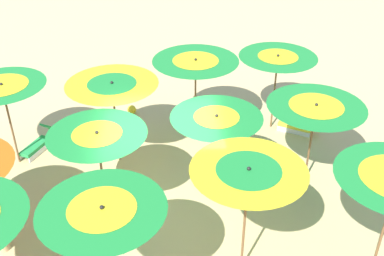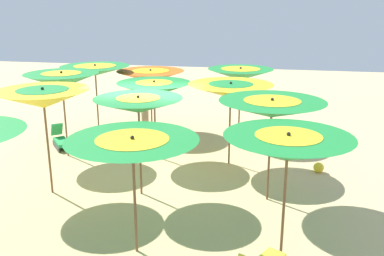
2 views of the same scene
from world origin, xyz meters
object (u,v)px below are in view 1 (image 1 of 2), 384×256
object	(u,v)px
beach_umbrella_5	(98,141)
beach_umbrella_11	(277,63)
beach_umbrella_2	(248,179)
beach_umbrella_9	(113,90)
beach_umbrella_8	(3,91)
beach_umbrella_6	(216,123)
beach_ball	(132,110)
beach_umbrella_1	(103,218)
lounger_1	(38,144)
beach_umbrella_7	(315,113)
beach_umbrella_10	(196,67)
lounger_2	(298,126)

from	to	relation	value
beach_umbrella_5	beach_umbrella_11	world-z (taller)	beach_umbrella_11
beach_umbrella_2	beach_umbrella_9	distance (m)	4.73
beach_umbrella_8	beach_umbrella_6	bearing A→B (deg)	-19.86
beach_umbrella_5	beach_ball	xyz separation A→B (m)	(0.30, 4.54, -1.86)
beach_umbrella_1	beach_umbrella_2	bearing A→B (deg)	18.70
beach_umbrella_8	lounger_1	size ratio (longest dim) A/B	1.73
beach_umbrella_7	beach_ball	distance (m)	6.00
beach_umbrella_1	beach_umbrella_10	world-z (taller)	beach_umbrella_1
beach_umbrella_1	lounger_1	distance (m)	6.16
lounger_1	lounger_2	world-z (taller)	lounger_1
beach_umbrella_1	lounger_1	xyz separation A→B (m)	(-2.54, 5.23, -2.03)
beach_umbrella_7	beach_umbrella_8	xyz separation A→B (m)	(-7.34, 1.14, 0.15)
beach_umbrella_6	beach_umbrella_7	size ratio (longest dim) A/B	1.04
beach_ball	beach_umbrella_1	bearing A→B (deg)	-89.14
beach_umbrella_8	beach_umbrella_9	xyz separation A→B (m)	(2.63, -0.02, -0.02)
beach_umbrella_5	beach_umbrella_10	bearing A→B (deg)	56.08
beach_umbrella_1	lounger_2	bearing A→B (deg)	50.55
beach_umbrella_10	lounger_2	distance (m)	3.55
lounger_1	beach_umbrella_8	bearing A→B (deg)	-11.81
beach_umbrella_2	lounger_1	distance (m)	6.95
beach_umbrella_1	beach_umbrella_6	size ratio (longest dim) A/B	1.06
beach_umbrella_11	beach_umbrella_9	bearing A→B (deg)	-161.77
beach_umbrella_9	lounger_2	world-z (taller)	beach_umbrella_9
beach_umbrella_8	beach_ball	bearing A→B (deg)	40.09
beach_umbrella_5	beach_umbrella_7	size ratio (longest dim) A/B	1.00
beach_umbrella_1	beach_umbrella_9	world-z (taller)	beach_umbrella_1
beach_umbrella_7	beach_umbrella_5	bearing A→B (deg)	-168.00
beach_umbrella_2	beach_umbrella_7	xyz separation A→B (m)	(1.99, 2.75, -0.33)
beach_umbrella_2	beach_umbrella_10	size ratio (longest dim) A/B	1.07
beach_umbrella_11	beach_ball	size ratio (longest dim) A/B	8.33
beach_umbrella_11	lounger_1	bearing A→B (deg)	-172.25
beach_umbrella_7	beach_umbrella_8	distance (m)	7.43
lounger_2	beach_ball	xyz separation A→B (m)	(-4.88, 1.29, -0.06)
beach_umbrella_10	beach_ball	world-z (taller)	beach_umbrella_10
beach_umbrella_2	lounger_2	bearing A→B (deg)	64.67
beach_umbrella_1	beach_umbrella_6	world-z (taller)	beach_umbrella_1
beach_umbrella_8	lounger_1	xyz separation A→B (m)	(0.39, 0.52, -1.89)
beach_umbrella_2	beach_umbrella_6	xyz separation A→B (m)	(-0.35, 2.09, -0.14)
lounger_2	beach_umbrella_9	bearing A→B (deg)	40.62
beach_umbrella_10	beach_umbrella_1	bearing A→B (deg)	-107.10
beach_umbrella_6	beach_umbrella_9	world-z (taller)	beach_umbrella_6
beach_umbrella_10	lounger_2	xyz separation A→B (m)	(2.98, -0.01, -1.93)
beach_umbrella_7	lounger_2	bearing A→B (deg)	80.68
beach_umbrella_5	beach_umbrella_8	bearing A→B (deg)	139.38
beach_umbrella_8	beach_umbrella_9	bearing A→B (deg)	-0.45
beach_umbrella_6	beach_ball	distance (m)	5.12
beach_ball	lounger_2	bearing A→B (deg)	-14.85
beach_umbrella_9	beach_umbrella_2	bearing A→B (deg)	-54.97
beach_umbrella_5	beach_umbrella_10	xyz separation A→B (m)	(2.20, 3.26, 0.13)
beach_umbrella_6	lounger_1	xyz separation A→B (m)	(-4.60, 2.32, -1.93)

